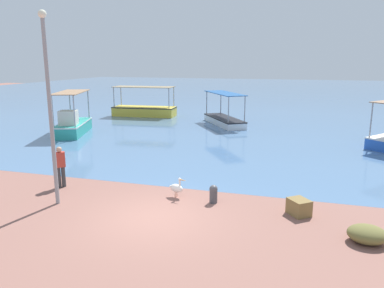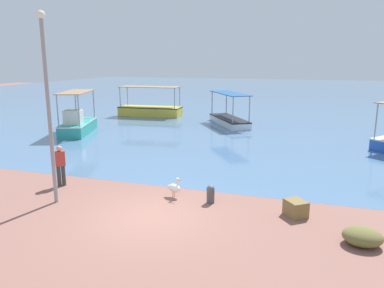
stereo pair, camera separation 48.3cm
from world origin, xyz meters
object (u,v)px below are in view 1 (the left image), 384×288
at_px(cargo_crate, 299,207).
at_px(pelican, 177,188).
at_px(fishing_boat_far_left, 144,110).
at_px(lamp_post, 49,101).
at_px(fishing_boat_outer, 73,125).
at_px(net_pile, 367,234).
at_px(fishing_boat_near_left, 224,119).
at_px(fisherman_standing, 60,166).
at_px(mooring_bollard, 213,193).

bearing_deg(cargo_crate, pelican, 174.80).
distance_m(pelican, cargo_crate, 4.48).
xyz_separation_m(fishing_boat_far_left, lamp_post, (5.65, -20.97, 3.13)).
relative_size(fishing_boat_outer, pelican, 6.18).
height_order(fishing_boat_outer, net_pile, fishing_boat_outer).
bearing_deg(cargo_crate, fishing_boat_near_left, 109.49).
relative_size(fishing_boat_outer, fisherman_standing, 2.93).
bearing_deg(net_pile, lamp_post, 179.44).
xyz_separation_m(pelican, fisherman_standing, (-4.90, -0.20, 0.53)).
xyz_separation_m(fishing_boat_outer, cargo_crate, (15.38, -10.09, -0.41)).
bearing_deg(fishing_boat_far_left, cargo_crate, -54.31).
distance_m(mooring_bollard, net_pile, 5.19).
xyz_separation_m(lamp_post, net_pile, (10.29, -0.10, -3.45)).
height_order(fishing_boat_far_left, cargo_crate, fishing_boat_far_left).
distance_m(fishing_boat_near_left, mooring_bollard, 16.99).
distance_m(pelican, fisherman_standing, 4.93).
bearing_deg(fisherman_standing, pelican, 2.33).
distance_m(fishing_boat_far_left, cargo_crate, 24.10).
bearing_deg(lamp_post, pelican, 24.53).
bearing_deg(cargo_crate, fisherman_standing, 178.74).
height_order(fisherman_standing, cargo_crate, fisherman_standing).
bearing_deg(fisherman_standing, fishing_boat_outer, 121.35).
bearing_deg(mooring_bollard, pelican, 174.16).
height_order(mooring_bollard, fisherman_standing, fisherman_standing).
bearing_deg(fishing_boat_far_left, lamp_post, -74.91).
bearing_deg(fisherman_standing, lamp_post, -59.14).
xyz_separation_m(fishing_boat_outer, lamp_post, (6.98, -11.49, 3.03)).
bearing_deg(lamp_post, fishing_boat_far_left, 105.09).
height_order(fishing_boat_far_left, pelican, fishing_boat_far_left).
bearing_deg(fishing_boat_near_left, pelican, -84.67).
height_order(net_pile, cargo_crate, cargo_crate).
relative_size(fishing_boat_far_left, mooring_bollard, 8.77).
bearing_deg(fishing_boat_near_left, lamp_post, -97.44).
distance_m(fishing_boat_near_left, pelican, 16.64).
bearing_deg(fishing_boat_near_left, fishing_boat_far_left, 162.13).
xyz_separation_m(pelican, lamp_post, (-3.94, -1.80, 3.33)).
bearing_deg(pelican, fishing_boat_far_left, 116.60).
relative_size(pelican, net_pile, 0.73).
bearing_deg(fishing_boat_outer, fishing_boat_far_left, 82.04).
relative_size(fishing_boat_near_left, pelican, 6.83).
xyz_separation_m(net_pile, cargo_crate, (-1.89, 1.49, 0.02)).
bearing_deg(fisherman_standing, fishing_boat_far_left, 103.63).
xyz_separation_m(fishing_boat_near_left, net_pile, (7.89, -18.47, -0.23)).
relative_size(fishing_boat_far_left, pelican, 7.35).
bearing_deg(pelican, fishing_boat_near_left, 95.33).
bearing_deg(fishing_boat_outer, fisherman_standing, -58.65).
distance_m(lamp_post, cargo_crate, 9.19).
bearing_deg(net_pile, fishing_boat_near_left, 113.14).
relative_size(fishing_boat_outer, lamp_post, 0.74).
bearing_deg(fishing_boat_far_left, mooring_bollard, -60.21).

